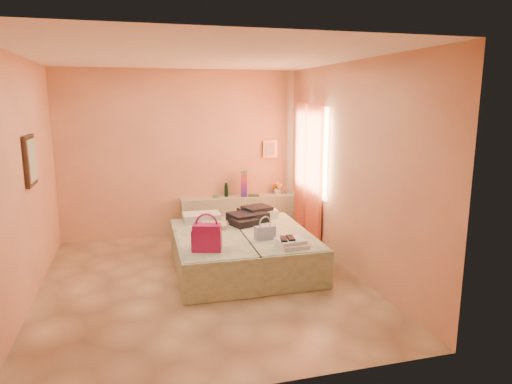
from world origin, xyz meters
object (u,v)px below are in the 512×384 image
headboard_ledge (240,214)px  bed_right (274,248)px  green_book (254,195)px  bed_left (211,253)px  flower_vase (278,187)px  towel_stack (293,243)px  water_bottle (226,190)px  magenta_handbag (207,237)px  blue_handbag (265,233)px

headboard_ledge → bed_right: 1.70m
bed_right → green_book: green_book is taller
bed_left → flower_vase: bearing=50.0°
bed_left → green_book: size_ratio=11.08×
green_book → towel_stack: size_ratio=0.52×
headboard_ledge → flower_vase: 0.83m
bed_left → flower_vase: flower_vase is taller
water_bottle → flower_vase: 0.93m
headboard_ledge → flower_vase: flower_vase is taller
water_bottle → flower_vase: bearing=-1.9°
bed_left → bed_right: (0.90, 0.00, 0.00)m
water_bottle → magenta_handbag: (-0.72, -2.34, -0.10)m
bed_left → green_book: 2.01m
headboard_ledge → blue_handbag: bearing=-93.9°
flower_vase → towel_stack: bearing=-103.7°
green_book → blue_handbag: size_ratio=0.66×
bed_left → towel_stack: size_ratio=5.71×
flower_vase → magenta_handbag: (-1.65, -2.31, -0.11)m
bed_right → blue_handbag: 0.52m
bed_right → water_bottle: size_ratio=8.58×
magenta_handbag → headboard_ledge: bearing=83.3°
bed_left → magenta_handbag: magenta_handbag is taller
headboard_ledge → flower_vase: bearing=1.3°
headboard_ledge → blue_handbag: size_ratio=7.55×
bed_left → green_book: (1.06, 1.66, 0.42)m
headboard_ledge → water_bottle: 0.50m
bed_left → flower_vase: size_ratio=7.79×
bed_right → blue_handbag: bearing=-123.6°
flower_vase → headboard_ledge: bearing=-178.7°
water_bottle → green_book: 0.49m
headboard_ledge → bed_right: size_ratio=1.02×
bed_right → flower_vase: (0.61, 1.72, 0.53)m
bed_left → towel_stack: 1.21m
flower_vase → water_bottle: bearing=178.1°
headboard_ledge → green_book: bearing=-10.0°
green_book → magenta_handbag: size_ratio=0.51×
magenta_handbag → blue_handbag: size_ratio=1.31×
bed_right → towel_stack: towel_stack is taller
headboard_ledge → magenta_handbag: (-0.95, -2.29, 0.34)m
bed_left → bed_right: same height
headboard_ledge → bed_right: headboard_ledge is taller
green_book → magenta_handbag: bearing=-99.4°
green_book → bed_left: bearing=-103.9°
flower_vase → bed_left: bearing=-131.3°
bed_left → bed_right: size_ratio=1.00×
bed_left → bed_right: 0.90m
bed_left → magenta_handbag: (-0.14, -0.59, 0.42)m
flower_vase → towel_stack: (-0.60, -2.47, -0.23)m
flower_vase → bed_right: bearing=-109.5°
green_book → flower_vase: size_ratio=0.70×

